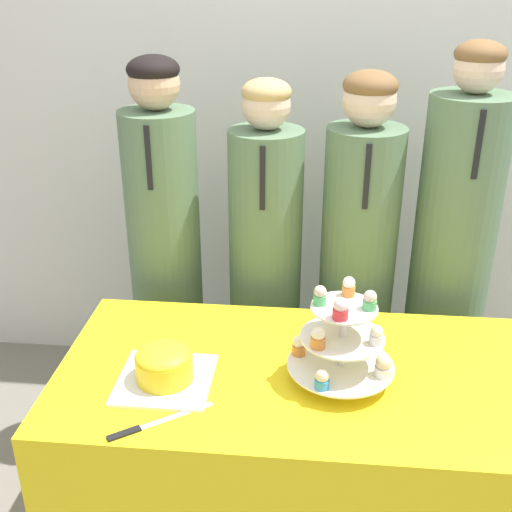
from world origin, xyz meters
TOP-DOWN VIEW (x-y plane):
  - wall_back at (0.00, 1.56)m, footprint 9.00×0.06m
  - table at (0.00, 0.36)m, footprint 1.39×0.72m
  - round_cake at (-0.37, 0.27)m, footprint 0.26×0.26m
  - cake_knife at (-0.38, 0.07)m, footprint 0.25×0.18m
  - cupcake_stand at (0.12, 0.34)m, footprint 0.30×0.30m
  - student_0 at (-0.53, 0.98)m, footprint 0.27×0.28m
  - student_1 at (-0.15, 0.98)m, footprint 0.27×0.27m
  - student_2 at (0.19, 0.98)m, footprint 0.28×0.28m
  - student_3 at (0.53, 0.98)m, footprint 0.29×0.29m

SIDE VIEW (x-z plane):
  - table at x=0.00m, z-range 0.00..0.75m
  - student_1 at x=-0.15m, z-range -0.03..1.44m
  - student_2 at x=0.19m, z-range -0.03..1.48m
  - student_0 at x=-0.53m, z-range -0.03..1.51m
  - cake_knife at x=-0.38m, z-range 0.75..0.76m
  - student_3 at x=0.53m, z-range -0.04..1.56m
  - round_cake at x=-0.37m, z-range 0.75..0.86m
  - cupcake_stand at x=0.12m, z-range 0.74..1.03m
  - wall_back at x=0.00m, z-range 0.00..2.70m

